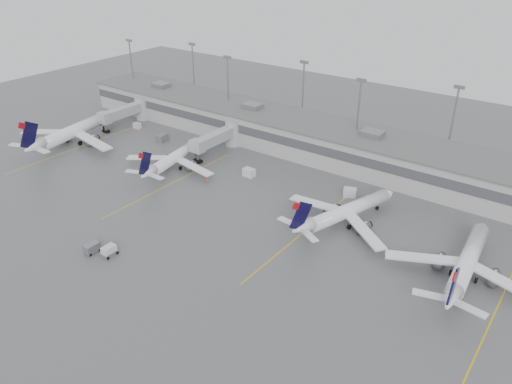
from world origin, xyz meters
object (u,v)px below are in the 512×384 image
Objects in this scene: jet_mid_left at (174,157)px; jet_far_left at (73,131)px; jet_far_right at (467,263)px; baggage_tug at (109,252)px; jet_mid_right at (345,212)px.

jet_far_left is at bearing 177.20° from jet_mid_left.
jet_mid_left is 69.03m from jet_far_right.
jet_far_left reaches higher than baggage_tug.
jet_far_right is (68.97, -2.84, 0.18)m from jet_mid_left.
jet_mid_right is at bearing 49.71° from baggage_tug.
jet_mid_right reaches higher than baggage_tug.
jet_far_right is at bearing 29.98° from baggage_tug.
baggage_tug is (49.59, -28.87, -2.71)m from jet_far_left.
jet_far_left is 1.25× the size of jet_mid_right.
baggage_tug is at bearing -40.82° from jet_far_left.
baggage_tug is at bearing -153.67° from jet_far_right.
jet_mid_left is 37.32m from baggage_tug.
jet_far_left is 57.44m from baggage_tug.
jet_far_left is at bearing 149.54° from baggage_tug.
jet_mid_left is at bearing -2.87° from jet_far_left.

